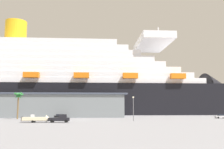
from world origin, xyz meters
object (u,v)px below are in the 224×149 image
at_px(pickup_truck, 60,119).
at_px(street_lamp, 133,105).
at_px(small_boat_on_trailer, 38,119).
at_px(parked_car_blue_suv, 30,115).
at_px(parked_car_silver_sedan, 221,116).
at_px(parked_car_yellow_taxi, 67,115).
at_px(parked_car_black_coupe, 60,116).
at_px(cruise_ship, 58,85).
at_px(palm_tree, 18,97).

xyz_separation_m(pickup_truck, street_lamp, (20.38, 7.86, 3.81)).
relative_size(small_boat_on_trailer, parked_car_blue_suv, 1.83).
bearing_deg(parked_car_silver_sedan, street_lamp, -149.74).
bearing_deg(parked_car_blue_suv, parked_car_yellow_taxi, -1.75).
distance_m(parked_car_black_coupe, parked_car_silver_sedan, 60.60).
xyz_separation_m(cruise_ship, parked_car_silver_sedan, (74.40, -51.35, -16.45)).
xyz_separation_m(small_boat_on_trailer, street_lamp, (26.32, 8.39, 3.89)).
relative_size(parked_car_black_coupe, parked_car_silver_sedan, 1.07).
height_order(street_lamp, parked_car_yellow_taxi, street_lamp).
height_order(small_boat_on_trailer, parked_car_yellow_taxi, small_boat_on_trailer).
bearing_deg(parked_car_silver_sedan, parked_car_yellow_taxi, 172.55).
height_order(pickup_truck, palm_tree, palm_tree).
distance_m(pickup_truck, parked_car_blue_suv, 41.53).
height_order(palm_tree, parked_car_black_coupe, palm_tree).
distance_m(palm_tree, parked_car_yellow_taxi, 22.11).
xyz_separation_m(palm_tree, parked_car_blue_suv, (-0.92, 15.97, -6.79)).
relative_size(small_boat_on_trailer, parked_car_black_coupe, 1.92).
relative_size(street_lamp, parked_car_blue_suv, 1.51).
bearing_deg(parked_car_silver_sedan, parked_car_blue_suv, 173.69).
xyz_separation_m(parked_car_yellow_taxi, parked_car_silver_sedan, (59.93, -7.84, -0.00)).
relative_size(pickup_truck, small_boat_on_trailer, 0.65).
distance_m(parked_car_yellow_taxi, parked_car_silver_sedan, 60.44).
bearing_deg(pickup_truck, small_boat_on_trailer, -174.90).
distance_m(small_boat_on_trailer, parked_car_yellow_taxi, 36.12).
height_order(cruise_ship, small_boat_on_trailer, cruise_ship).
xyz_separation_m(parked_car_black_coupe, parked_car_yellow_taxi, (0.67, 8.32, 0.00)).
xyz_separation_m(palm_tree, parked_car_silver_sedan, (74.16, 7.67, -6.79)).
bearing_deg(parked_car_silver_sedan, small_boat_on_trailer, -154.91).
relative_size(small_boat_on_trailer, parked_car_yellow_taxi, 1.97).
bearing_deg(small_boat_on_trailer, palm_tree, 123.71).
height_order(cruise_ship, street_lamp, cruise_ship).
xyz_separation_m(pickup_truck, palm_tree, (-19.69, 20.08, 6.58)).
bearing_deg(parked_car_blue_suv, small_boat_on_trailer, -68.14).
height_order(cruise_ship, pickup_truck, cruise_ship).
bearing_deg(cruise_ship, street_lamp, -60.50).
distance_m(cruise_ship, street_lamp, 82.80).
bearing_deg(small_boat_on_trailer, parked_car_blue_suv, 111.86).
distance_m(street_lamp, parked_car_blue_suv, 49.92).
bearing_deg(cruise_ship, parked_car_yellow_taxi, -71.61).
xyz_separation_m(street_lamp, parked_car_black_coupe, (-26.51, 19.41, -4.02)).
bearing_deg(street_lamp, parked_car_silver_sedan, 30.26).
bearing_deg(street_lamp, small_boat_on_trailer, -162.33).
distance_m(cruise_ship, palm_tree, 59.81).
bearing_deg(parked_car_yellow_taxi, parked_car_blue_suv, 178.25).
distance_m(small_boat_on_trailer, parked_car_black_coupe, 27.80).
bearing_deg(small_boat_on_trailer, parked_car_yellow_taxi, 89.24).
bearing_deg(street_lamp, parked_car_yellow_taxi, 132.98).
bearing_deg(cruise_ship, parked_car_blue_suv, -90.91).
relative_size(palm_tree, parked_car_yellow_taxi, 2.10).
relative_size(cruise_ship, street_lamp, 30.65).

